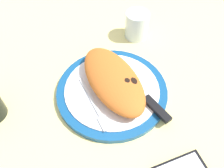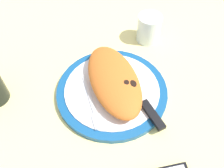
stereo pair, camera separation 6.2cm
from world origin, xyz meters
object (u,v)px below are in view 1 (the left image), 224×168
object	(u,v)px
plate	(112,91)
knife	(149,101)
calzone	(113,79)
fork	(96,107)
water_glass	(137,27)

from	to	relation	value
plate	knife	xyz separation A→B (cm)	(7.20, 7.26, 1.46)
calzone	knife	size ratio (longest dim) A/B	1.27
fork	water_glass	distance (cm)	31.50
plate	calzone	xyz separation A→B (cm)	(-0.90, 0.70, 3.50)
calzone	knife	distance (cm)	10.63
fork	knife	xyz separation A→B (cm)	(3.03, 13.06, 0.29)
calzone	water_glass	world-z (taller)	water_glass
knife	water_glass	distance (cm)	27.57
calzone	plate	bearing A→B (deg)	-37.78
fork	knife	distance (cm)	13.41
calzone	fork	world-z (taller)	calzone
knife	water_glass	world-z (taller)	water_glass
plate	water_glass	bearing A→B (deg)	141.30
plate	fork	xyz separation A→B (cm)	(4.17, -5.80, 1.17)
knife	plate	bearing A→B (deg)	-134.74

